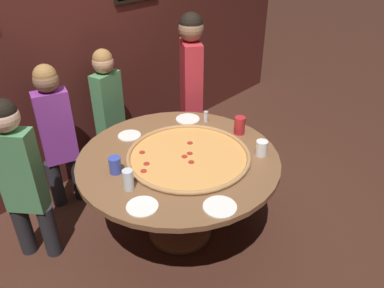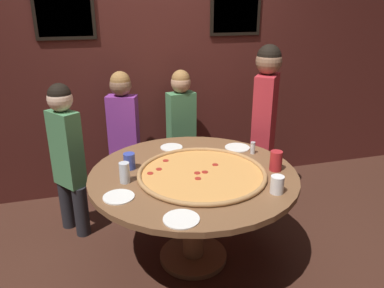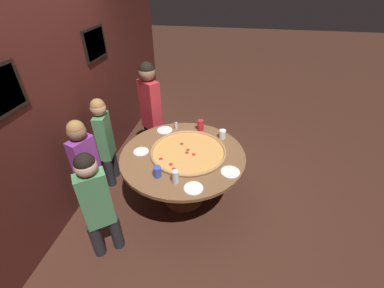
{
  "view_description": "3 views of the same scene",
  "coord_description": "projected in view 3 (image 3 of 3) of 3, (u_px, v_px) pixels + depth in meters",
  "views": [
    {
      "loc": [
        -1.63,
        -1.6,
        2.24
      ],
      "look_at": [
        0.1,
        -0.04,
        0.82
      ],
      "focal_mm": 35.0,
      "sensor_mm": 36.0,
      "label": 1
    },
    {
      "loc": [
        -0.66,
        -2.31,
        1.89
      ],
      "look_at": [
        -0.01,
        -0.01,
        0.96
      ],
      "focal_mm": 35.0,
      "sensor_mm": 36.0,
      "label": 2
    },
    {
      "loc": [
        -2.37,
        -0.53,
        2.56
      ],
      "look_at": [
        -0.04,
        -0.12,
        0.93
      ],
      "focal_mm": 24.0,
      "sensor_mm": 36.0,
      "label": 3
    }
  ],
  "objects": [
    {
      "name": "white_plate_near_front",
      "position": [
        141.0,
        151.0,
        3.07
      ],
      "size": [
        0.18,
        0.18,
        0.01
      ],
      "primitive_type": "cylinder",
      "color": "white",
      "rests_on": "dining_table"
    },
    {
      "name": "white_plate_beside_cup",
      "position": [
        194.0,
        188.0,
        2.56
      ],
      "size": [
        0.2,
        0.2,
        0.01
      ],
      "primitive_type": "cylinder",
      "color": "white",
      "rests_on": "dining_table"
    },
    {
      "name": "white_plate_left_side",
      "position": [
        165.0,
        130.0,
        3.47
      ],
      "size": [
        0.2,
        0.2,
        0.01
      ],
      "primitive_type": "cylinder",
      "color": "white",
      "rests_on": "dining_table"
    },
    {
      "name": "diner_side_left",
      "position": [
        86.0,
        165.0,
        2.87
      ],
      "size": [
        0.34,
        0.23,
        1.3
      ],
      "rotation": [
        0.0,
        0.0,
        2.78
      ],
      "color": "#232328",
      "rests_on": "ground_plane"
    },
    {
      "name": "drink_cup_far_left",
      "position": [
        222.0,
        134.0,
        3.28
      ],
      "size": [
        0.09,
        0.09,
        0.11
      ],
      "primitive_type": "cylinder",
      "color": "white",
      "rests_on": "dining_table"
    },
    {
      "name": "diner_far_left",
      "position": [
        105.0,
        138.0,
        3.35
      ],
      "size": [
        0.33,
        0.19,
        1.28
      ],
      "rotation": [
        0.0,
        0.0,
        -2.97
      ],
      "color": "#232328",
      "rests_on": "ground_plane"
    },
    {
      "name": "drink_cup_front_edge",
      "position": [
        157.0,
        172.0,
        2.68
      ],
      "size": [
        0.08,
        0.08,
        0.12
      ],
      "primitive_type": "cylinder",
      "color": "#384CB7",
      "rests_on": "dining_table"
    },
    {
      "name": "diner_far_right",
      "position": [
        96.0,
        202.0,
        2.41
      ],
      "size": [
        0.29,
        0.33,
        1.3
      ],
      "rotation": [
        0.0,
        0.0,
        2.21
      ],
      "color": "#232328",
      "rests_on": "ground_plane"
    },
    {
      "name": "white_plate_right_side",
      "position": [
        230.0,
        172.0,
        2.76
      ],
      "size": [
        0.21,
        0.21,
        0.01
      ],
      "primitive_type": "cylinder",
      "color": "white",
      "rests_on": "dining_table"
    },
    {
      "name": "drink_cup_far_right",
      "position": [
        175.0,
        177.0,
        2.6
      ],
      "size": [
        0.07,
        0.07,
        0.14
      ],
      "primitive_type": "cylinder",
      "color": "silver",
      "rests_on": "dining_table"
    },
    {
      "name": "drink_cup_beside_pizza",
      "position": [
        201.0,
        125.0,
        3.44
      ],
      "size": [
        0.09,
        0.09,
        0.14
      ],
      "primitive_type": "cylinder",
      "color": "#B22328",
      "rests_on": "dining_table"
    },
    {
      "name": "ground_plane",
      "position": [
        184.0,
        198.0,
        3.45
      ],
      "size": [
        24.0,
        24.0,
        0.0
      ],
      "primitive_type": "plane",
      "color": "#422319"
    },
    {
      "name": "dining_table",
      "position": [
        183.0,
        163.0,
        3.11
      ],
      "size": [
        1.48,
        1.48,
        0.74
      ],
      "color": "brown",
      "rests_on": "ground_plane"
    },
    {
      "name": "diner_side_right",
      "position": [
        150.0,
        107.0,
        3.76
      ],
      "size": [
        0.34,
        0.39,
        1.53
      ],
      "rotation": [
        0.0,
        0.0,
        -2.22
      ],
      "color": "#232328",
      "rests_on": "ground_plane"
    },
    {
      "name": "back_wall",
      "position": [
        66.0,
        102.0,
        2.9
      ],
      "size": [
        6.4,
        0.08,
        2.6
      ],
      "color": "#4C1E19",
      "rests_on": "ground_plane"
    },
    {
      "name": "condiment_shaker",
      "position": [
        176.0,
        126.0,
        3.48
      ],
      "size": [
        0.04,
        0.04,
        0.1
      ],
      "color": "silver",
      "rests_on": "dining_table"
    },
    {
      "name": "giant_pizza",
      "position": [
        188.0,
        151.0,
        3.05
      ],
      "size": [
        0.91,
        0.91,
        0.03
      ],
      "color": "#E0994C",
      "rests_on": "dining_table"
    }
  ]
}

